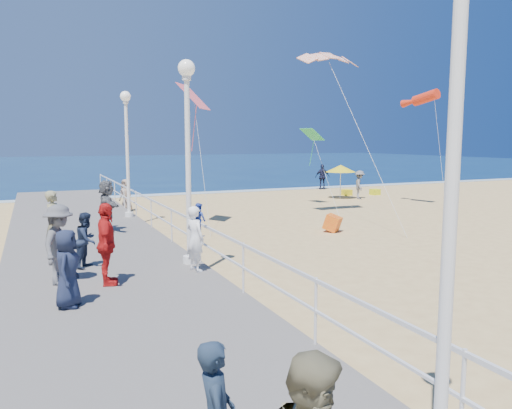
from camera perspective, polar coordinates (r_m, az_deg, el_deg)
name	(u,v)px	position (r m, az deg, el deg)	size (l,w,h in m)	color
ground	(355,258)	(16.00, 11.24, -6.06)	(160.00, 160.00, 0.00)	tan
ocean	(98,165)	(78.26, -17.59, 4.32)	(160.00, 90.00, 0.05)	navy
surf_line	(178,194)	(34.56, -8.85, 1.21)	(160.00, 1.20, 0.04)	white
boardwalk	(107,279)	(13.20, -16.62, -8.20)	(5.00, 44.00, 0.40)	slate
railing	(200,231)	(13.49, -6.41, -3.03)	(0.05, 42.00, 0.55)	white
lamp_post_near	(454,141)	(5.22, 21.70, 6.74)	(0.44, 0.44, 5.32)	white
lamp_post_mid	(188,141)	(13.18, -7.81, 7.24)	(0.44, 0.44, 5.32)	white
lamp_post_far	(127,141)	(21.96, -14.54, 7.09)	(0.44, 0.44, 5.32)	white
woman_holding_toddler	(195,239)	(12.60, -6.97, -3.89)	(0.60, 0.39, 1.65)	white
toddler_held	(199,220)	(12.71, -6.56, -1.72)	(0.42, 0.32, 0.85)	#304BB6
spectator_2	(59,245)	(12.20, -21.55, -4.28)	(1.19, 0.68, 1.84)	#515255
spectator_3	(106,244)	(11.77, -16.72, -4.38)	(1.10, 0.46, 1.88)	red
spectator_4	(67,269)	(10.52, -20.77, -6.86)	(0.76, 0.49, 1.55)	#192037
spectator_5	(107,206)	(18.72, -16.68, -0.15)	(1.73, 0.55, 1.86)	#55565A
spectator_6	(54,222)	(15.57, -22.06, -1.89)	(0.67, 0.44, 1.83)	#817D59
spectator_7	(87,240)	(13.62, -18.78, -3.84)	(0.70, 0.54, 1.44)	#1B263D
beach_walker_a	(359,185)	(32.11, 11.74, 2.23)	(1.16, 0.67, 1.79)	slate
beach_walker_b	(322,177)	(37.94, 7.60, 3.16)	(1.11, 0.46, 1.89)	#181B36
beach_walker_c	(126,195)	(26.75, -14.64, 1.03)	(0.82, 0.53, 1.68)	gray
box_kite	(332,225)	(20.31, 8.74, -2.29)	(0.55, 0.55, 0.60)	red
beach_umbrella	(341,169)	(31.89, 9.65, 4.08)	(1.90, 1.90, 2.14)	white
beach_chair_left	(347,192)	(34.00, 10.34, 1.37)	(0.55, 0.55, 0.40)	yellow
beach_chair_right	(375,192)	(34.72, 13.44, 1.41)	(0.55, 0.55, 0.40)	yellow
kite_parafoil	(329,56)	(24.42, 8.36, 16.48)	(3.02, 0.90, 0.30)	#ED4D1B
kite_windsock	(426,97)	(29.23, 18.84, 11.50)	(0.56, 0.56, 2.47)	red
kite_diamond_pink	(193,97)	(21.21, -7.16, 12.13)	(1.46, 1.46, 0.02)	#FF5D69
kite_diamond_green	(312,134)	(28.38, 6.43, 7.96)	(1.13, 1.13, 0.02)	green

